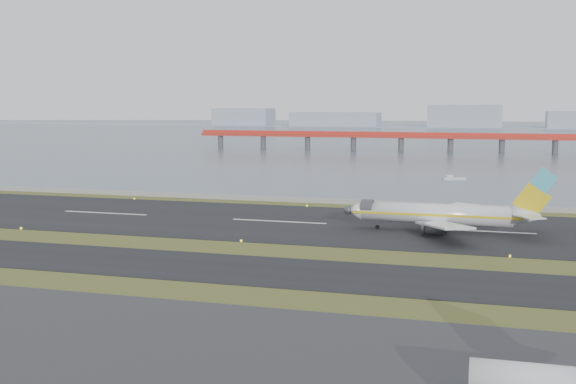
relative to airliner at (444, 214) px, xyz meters
name	(u,v)px	position (x,y,z in m)	size (l,w,h in m)	color
ground	(226,251)	(-33.27, -27.12, -3.46)	(1000.00, 1000.00, 0.00)	#3C4C1B
apron_strip	(9,367)	(-33.27, -82.12, -3.41)	(1000.00, 50.00, 0.10)	#323235
taxiway_strip	(196,266)	(-33.27, -39.12, -3.41)	(1000.00, 18.00, 0.10)	black
runway_strip	(279,222)	(-33.27, 2.88, -3.41)	(1000.00, 45.00, 0.10)	black
seawall	(315,200)	(-33.27, 32.88, -2.96)	(1000.00, 2.50, 1.00)	gray
bay_water	(442,134)	(-33.27, 432.88, -3.46)	(1400.00, 800.00, 1.30)	#4C5B6D
red_pier	(451,138)	(-13.27, 222.88, 3.82)	(260.00, 5.00, 10.20)	red
far_shoreline	(469,121)	(-19.65, 592.88, 2.61)	(1400.00, 80.00, 60.50)	#99A4B5
airliner	(444,214)	(0.00, 0.00, 0.00)	(38.52, 32.89, 12.80)	silver
workboat_near	(453,178)	(-3.95, 94.50, -2.91)	(7.41, 4.41, 1.72)	silver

